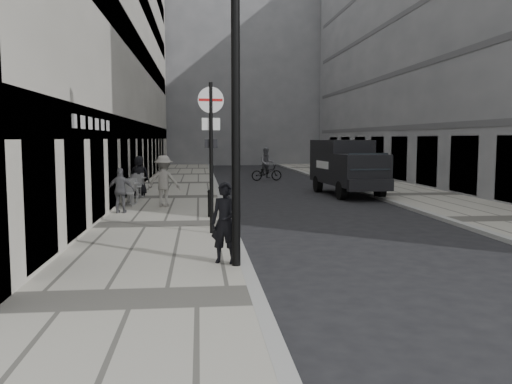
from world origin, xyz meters
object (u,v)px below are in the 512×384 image
(lamppost, at_px, (236,76))
(panel_van, at_px, (346,164))
(sign_post, at_px, (211,138))
(walking_man, at_px, (225,223))
(cyclist, at_px, (267,168))

(lamppost, relative_size, panel_van, 1.19)
(sign_post, distance_m, panel_van, 12.41)
(panel_van, bearing_deg, walking_man, -119.12)
(sign_post, height_order, panel_van, sign_post)
(walking_man, height_order, panel_van, panel_van)
(sign_post, relative_size, cyclist, 1.91)
(walking_man, distance_m, sign_post, 3.97)
(panel_van, relative_size, cyclist, 2.69)
(walking_man, xyz_separation_m, cyclist, (3.74, 23.08, -0.13))
(sign_post, height_order, lamppost, lamppost)
(lamppost, bearing_deg, panel_van, 66.57)
(panel_van, bearing_deg, sign_post, -126.85)
(lamppost, distance_m, cyclist, 23.80)
(cyclist, bearing_deg, panel_van, -81.10)
(walking_man, distance_m, panel_van, 15.41)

